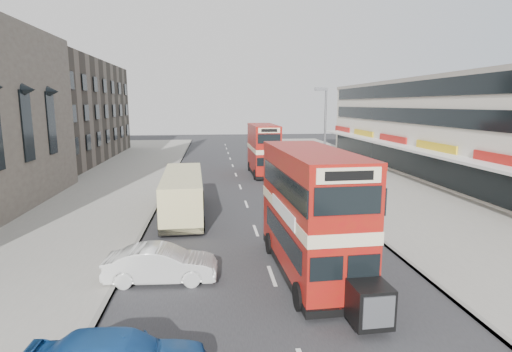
# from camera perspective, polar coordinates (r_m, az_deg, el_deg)

# --- Properties ---
(ground) EXTENTS (160.00, 160.00, 0.00)m
(ground) POSITION_cam_1_polar(r_m,az_deg,el_deg) (15.15, 3.41, -16.90)
(ground) COLOR #28282B
(ground) RESTS_ON ground
(road_surface) EXTENTS (12.00, 90.00, 0.01)m
(road_surface) POSITION_cam_1_polar(r_m,az_deg,el_deg) (34.08, -2.24, -1.54)
(road_surface) COLOR #28282B
(road_surface) RESTS_ON ground
(pavement_right) EXTENTS (12.00, 90.00, 0.15)m
(pavement_right) POSITION_cam_1_polar(r_m,az_deg,el_deg) (36.89, 16.70, -0.96)
(pavement_right) COLOR gray
(pavement_right) RESTS_ON ground
(pavement_left) EXTENTS (12.00, 90.00, 0.15)m
(pavement_left) POSITION_cam_1_polar(r_m,az_deg,el_deg) (35.33, -22.05, -1.75)
(pavement_left) COLOR gray
(pavement_left) RESTS_ON ground
(kerb_left) EXTENTS (0.20, 90.00, 0.16)m
(kerb_left) POSITION_cam_1_polar(r_m,az_deg,el_deg) (34.20, -12.49, -1.62)
(kerb_left) COLOR gray
(kerb_left) RESTS_ON ground
(kerb_right) EXTENTS (0.20, 90.00, 0.16)m
(kerb_right) POSITION_cam_1_polar(r_m,az_deg,el_deg) (35.02, 7.77, -1.19)
(kerb_right) COLOR gray
(kerb_right) RESTS_ON ground
(brick_terrace) EXTENTS (14.00, 28.00, 12.00)m
(brick_terrace) POSITION_cam_1_polar(r_m,az_deg,el_deg) (54.95, -27.56, 8.05)
(brick_terrace) COLOR #66594C
(brick_terrace) RESTS_ON ground
(commercial_row) EXTENTS (9.90, 46.20, 9.30)m
(commercial_row) POSITION_cam_1_polar(r_m,az_deg,el_deg) (41.80, 26.09, 6.09)
(commercial_row) COLOR beige
(commercial_row) RESTS_ON ground
(street_lamp) EXTENTS (1.00, 0.20, 8.12)m
(street_lamp) POSITION_cam_1_polar(r_m,az_deg,el_deg) (32.60, 9.54, 6.28)
(street_lamp) COLOR slate
(street_lamp) RESTS_ON ground
(bus_main) EXTENTS (2.82, 9.01, 4.94)m
(bus_main) POSITION_cam_1_polar(r_m,az_deg,el_deg) (16.43, 7.73, -5.07)
(bus_main) COLOR black
(bus_main) RESTS_ON ground
(bus_second) EXTENTS (2.46, 8.62, 4.74)m
(bus_second) POSITION_cam_1_polar(r_m,az_deg,el_deg) (39.78, 1.05, 3.77)
(bus_second) COLOR black
(bus_second) RESTS_ON ground
(coach) EXTENTS (2.74, 9.33, 2.45)m
(coach) POSITION_cam_1_polar(r_m,az_deg,el_deg) (25.59, -10.25, -2.32)
(coach) COLOR black
(coach) RESTS_ON ground
(car_left_front) EXTENTS (4.39, 1.71, 1.42)m
(car_left_front) POSITION_cam_1_polar(r_m,az_deg,el_deg) (16.62, -13.18, -11.94)
(car_left_front) COLOR silver
(car_left_front) RESTS_ON ground
(car_right_a) EXTENTS (4.52, 2.08, 1.28)m
(car_right_a) POSITION_cam_1_polar(r_m,az_deg,el_deg) (32.75, 7.22, -0.96)
(car_right_a) COLOR maroon
(car_right_a) RESTS_ON ground
(car_right_b) EXTENTS (4.24, 2.02, 1.17)m
(car_right_b) POSITION_cam_1_polar(r_m,az_deg,el_deg) (33.64, 5.83, -0.73)
(car_right_b) COLOR orange
(car_right_b) RESTS_ON ground
(car_right_c) EXTENTS (3.76, 1.74, 1.25)m
(car_right_c) POSITION_cam_1_polar(r_m,az_deg,el_deg) (48.33, 2.90, 2.65)
(car_right_c) COLOR #5788AF
(car_right_c) RESTS_ON ground
(pedestrian_near) EXTENTS (0.67, 0.46, 1.82)m
(pedestrian_near) POSITION_cam_1_polar(r_m,az_deg,el_deg) (28.64, 13.34, -1.89)
(pedestrian_near) COLOR gray
(pedestrian_near) RESTS_ON pavement_right
(pedestrian_far) EXTENTS (1.04, 0.51, 1.72)m
(pedestrian_far) POSITION_cam_1_polar(r_m,az_deg,el_deg) (43.97, 8.90, 2.31)
(pedestrian_far) COLOR gray
(pedestrian_far) RESTS_ON pavement_right
(cyclist) EXTENTS (0.61, 1.67, 2.01)m
(cyclist) POSITION_cam_1_polar(r_m,az_deg,el_deg) (36.47, 4.81, 0.27)
(cyclist) COLOR gray
(cyclist) RESTS_ON ground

